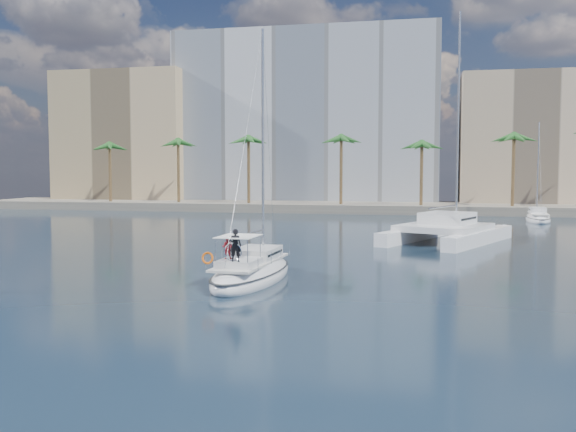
# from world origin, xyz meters

# --- Properties ---
(ground) EXTENTS (160.00, 160.00, 0.00)m
(ground) POSITION_xyz_m (0.00, 0.00, 0.00)
(ground) COLOR black
(ground) RESTS_ON ground
(quay) EXTENTS (120.00, 14.00, 1.20)m
(quay) POSITION_xyz_m (0.00, 61.00, 0.60)
(quay) COLOR gray
(quay) RESTS_ON ground
(building_modern) EXTENTS (42.00, 16.00, 28.00)m
(building_modern) POSITION_xyz_m (-12.00, 73.00, 14.00)
(building_modern) COLOR silver
(building_modern) RESTS_ON ground
(building_tan_left) EXTENTS (22.00, 14.00, 22.00)m
(building_tan_left) POSITION_xyz_m (-42.00, 69.00, 11.00)
(building_tan_left) COLOR tan
(building_tan_left) RESTS_ON ground
(building_beige) EXTENTS (20.00, 14.00, 20.00)m
(building_beige) POSITION_xyz_m (22.00, 70.00, 10.00)
(building_beige) COLOR tan
(building_beige) RESTS_ON ground
(palm_left) EXTENTS (3.60, 3.60, 12.30)m
(palm_left) POSITION_xyz_m (-34.00, 57.00, 10.28)
(palm_left) COLOR brown
(palm_left) RESTS_ON ground
(palm_centre) EXTENTS (3.60, 3.60, 12.30)m
(palm_centre) POSITION_xyz_m (0.00, 57.00, 10.28)
(palm_centre) COLOR brown
(palm_centre) RESTS_ON ground
(main_sloop) EXTENTS (3.63, 10.03, 14.69)m
(main_sloop) POSITION_xyz_m (-1.97, 1.31, 0.49)
(main_sloop) COLOR white
(main_sloop) RESTS_ON ground
(catamaran) EXTENTS (11.45, 14.95, 19.35)m
(catamaran) POSITION_xyz_m (8.91, 22.68, 1.18)
(catamaran) COLOR white
(catamaran) RESTS_ON ground
(seagull) EXTENTS (1.07, 0.46, 0.20)m
(seagull) POSITION_xyz_m (-4.72, 6.39, 0.50)
(seagull) COLOR silver
(seagull) RESTS_ON ground
(moored_yacht_a) EXTENTS (3.37, 9.52, 11.90)m
(moored_yacht_a) POSITION_xyz_m (20.00, 47.00, 0.00)
(moored_yacht_a) COLOR white
(moored_yacht_a) RESTS_ON ground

